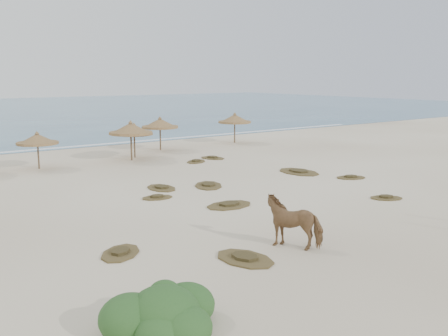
# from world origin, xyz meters

# --- Properties ---
(ground) EXTENTS (160.00, 160.00, 0.00)m
(ground) POSITION_xyz_m (0.00, 0.00, 0.00)
(ground) COLOR beige
(ground) RESTS_ON ground
(foam_line) EXTENTS (70.00, 0.60, 0.01)m
(foam_line) POSITION_xyz_m (0.00, 26.00, 0.00)
(foam_line) COLOR white
(foam_line) RESTS_ON ground
(palapa_2) EXTENTS (2.67, 2.67, 2.42)m
(palapa_2) POSITION_xyz_m (-3.28, 17.44, 1.88)
(palapa_2) COLOR brown
(palapa_2) RESTS_ON ground
(palapa_3) EXTENTS (3.93, 3.93, 2.83)m
(palapa_3) POSITION_xyz_m (2.94, 16.95, 2.19)
(palapa_3) COLOR brown
(palapa_3) RESTS_ON ground
(palapa_4) EXTENTS (3.59, 3.59, 2.54)m
(palapa_4) POSITION_xyz_m (3.67, 17.94, 1.97)
(palapa_4) COLOR brown
(palapa_4) RESTS_ON ground
(palapa_5) EXTENTS (3.67, 3.67, 2.71)m
(palapa_5) POSITION_xyz_m (6.93, 20.07, 2.10)
(palapa_5) COLOR brown
(palapa_5) RESTS_ON ground
(palapa_6) EXTENTS (3.62, 3.62, 2.70)m
(palapa_6) POSITION_xyz_m (14.38, 20.11, 2.10)
(palapa_6) COLOR brown
(palapa_6) RESTS_ON ground
(horse) EXTENTS (1.95, 2.26, 1.76)m
(horse) POSITION_xyz_m (-0.23, -2.79, 0.88)
(horse) COLOR #946943
(horse) RESTS_ON ground
(bush) EXTENTS (2.87, 2.52, 1.28)m
(bush) POSITION_xyz_m (-6.86, -5.43, 0.42)
(bush) COLOR #335725
(bush) RESTS_ON ground
(scrub_2) EXTENTS (1.69, 1.27, 0.16)m
(scrub_2) POSITION_xyz_m (-0.88, 6.08, 0.05)
(scrub_2) COLOR brown
(scrub_2) RESTS_ON ground
(scrub_3) EXTENTS (2.38, 2.66, 0.16)m
(scrub_3) POSITION_xyz_m (2.65, 6.86, 0.05)
(scrub_3) COLOR brown
(scrub_3) RESTS_ON ground
(scrub_4) EXTENTS (2.05, 1.74, 0.16)m
(scrub_4) POSITION_xyz_m (10.57, 3.80, 0.05)
(scrub_4) COLOR brown
(scrub_4) RESTS_ON ground
(scrub_5) EXTENTS (1.96, 2.96, 0.16)m
(scrub_5) POSITION_xyz_m (9.33, 6.82, 0.05)
(scrub_5) COLOR brown
(scrub_5) RESTS_ON ground
(scrub_7) EXTENTS (2.12, 1.98, 0.16)m
(scrub_7) POSITION_xyz_m (6.23, 13.68, 0.05)
(scrub_7) COLOR brown
(scrub_7) RESTS_ON ground
(scrub_9) EXTENTS (2.28, 1.48, 0.16)m
(scrub_9) POSITION_xyz_m (1.11, 2.86, 0.05)
(scrub_9) COLOR brown
(scrub_9) RESTS_ON ground
(scrub_10) EXTENTS (1.79, 2.19, 0.16)m
(scrub_10) POSITION_xyz_m (8.00, 14.26, 0.05)
(scrub_10) COLOR brown
(scrub_10) RESTS_ON ground
(scrub_11) EXTENTS (1.79, 2.39, 0.16)m
(scrub_11) POSITION_xyz_m (-2.48, -2.88, 0.05)
(scrub_11) COLOR brown
(scrub_11) RESTS_ON ground
(scrub_12) EXTENTS (1.86, 1.70, 0.16)m
(scrub_12) POSITION_xyz_m (8.09, -0.47, 0.05)
(scrub_12) COLOR brown
(scrub_12) RESTS_ON ground
(scrub_13) EXTENTS (1.38, 2.07, 0.16)m
(scrub_13) POSITION_xyz_m (0.31, 7.81, 0.05)
(scrub_13) COLOR brown
(scrub_13) RESTS_ON ground
(scrub_14) EXTENTS (2.11, 2.12, 0.16)m
(scrub_14) POSITION_xyz_m (-5.54, -0.05, 0.05)
(scrub_14) COLOR brown
(scrub_14) RESTS_ON ground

